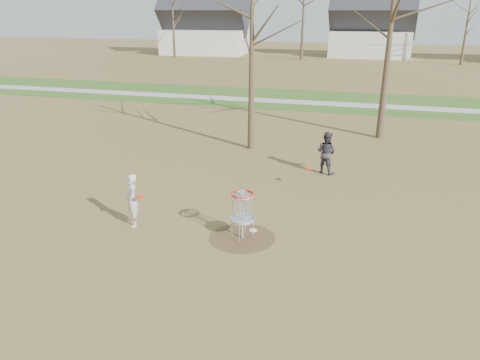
{
  "coord_description": "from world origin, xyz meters",
  "views": [
    {
      "loc": [
        3.08,
        -10.96,
        5.85
      ],
      "look_at": [
        -0.5,
        1.5,
        1.1
      ],
      "focal_mm": 35.0,
      "sensor_mm": 36.0,
      "label": 1
    }
  ],
  "objects_px": {
    "disc_grounded": "(253,230)",
    "disc_golf_basket": "(242,207)",
    "player_throwing": "(326,153)",
    "player_standing": "(132,200)"
  },
  "relations": [
    {
      "from": "player_standing",
      "to": "player_throwing",
      "type": "relative_size",
      "value": 0.96
    },
    {
      "from": "player_standing",
      "to": "disc_grounded",
      "type": "height_order",
      "value": "player_standing"
    },
    {
      "from": "player_standing",
      "to": "disc_golf_basket",
      "type": "relative_size",
      "value": 1.13
    },
    {
      "from": "player_throwing",
      "to": "disc_golf_basket",
      "type": "relative_size",
      "value": 1.19
    },
    {
      "from": "player_standing",
      "to": "disc_golf_basket",
      "type": "height_order",
      "value": "player_standing"
    },
    {
      "from": "player_standing",
      "to": "disc_grounded",
      "type": "relative_size",
      "value": 6.96
    },
    {
      "from": "player_throwing",
      "to": "player_standing",
      "type": "bearing_deg",
      "value": 74.53
    },
    {
      "from": "disc_grounded",
      "to": "disc_golf_basket",
      "type": "bearing_deg",
      "value": -109.11
    },
    {
      "from": "disc_grounded",
      "to": "disc_golf_basket",
      "type": "distance_m",
      "value": 1.03
    },
    {
      "from": "disc_grounded",
      "to": "player_standing",
      "type": "bearing_deg",
      "value": -170.49
    }
  ]
}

